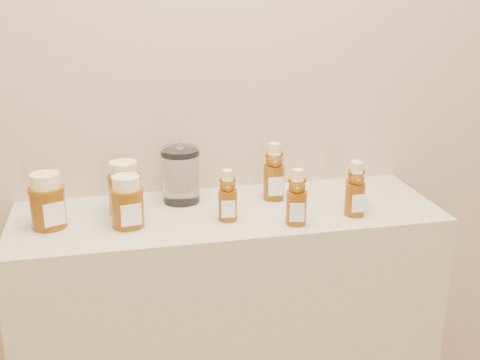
{
  "coord_description": "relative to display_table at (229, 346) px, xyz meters",
  "views": [
    {
      "loc": [
        -0.3,
        -0.0,
        1.54
      ],
      "look_at": [
        0.03,
        1.52,
        1.0
      ],
      "focal_mm": 45.0,
      "sensor_mm": 36.0,
      "label": 1
    }
  ],
  "objects": [
    {
      "name": "honey_jar_left",
      "position": [
        -0.48,
        -0.01,
        0.52
      ],
      "size": [
        0.12,
        0.12,
        0.15
      ],
      "primitive_type": null,
      "rotation": [
        0.0,
        0.0,
        0.42
      ],
      "color": "#633007",
      "rests_on": "display_table"
    },
    {
      "name": "glass_canister",
      "position": [
        -0.12,
        0.1,
        0.54
      ],
      "size": [
        0.13,
        0.13,
        0.17
      ],
      "primitive_type": null,
      "rotation": [
        0.0,
        0.0,
        0.14
      ],
      "color": "white",
      "rests_on": "display_table"
    },
    {
      "name": "bear_bottle_front_right",
      "position": [
        0.34,
        -0.1,
        0.54
      ],
      "size": [
        0.06,
        0.06,
        0.17
      ],
      "primitive_type": null,
      "rotation": [
        0.0,
        0.0,
        0.01
      ],
      "color": "#633007",
      "rests_on": "display_table"
    },
    {
      "name": "honey_jar_back",
      "position": [
        -0.28,
        0.05,
        0.52
      ],
      "size": [
        0.11,
        0.11,
        0.15
      ],
      "primitive_type": null,
      "rotation": [
        0.0,
        0.0,
        0.13
      ],
      "color": "#633007",
      "rests_on": "display_table"
    },
    {
      "name": "bear_bottle_back_left",
      "position": [
        -0.01,
        -0.06,
        0.53
      ],
      "size": [
        0.06,
        0.06,
        0.16
      ],
      "primitive_type": null,
      "rotation": [
        0.0,
        0.0,
        -0.13
      ],
      "color": "#633007",
      "rests_on": "display_table"
    },
    {
      "name": "bear_bottle_back_mid",
      "position": [
        0.15,
        0.07,
        0.55
      ],
      "size": [
        0.07,
        0.07,
        0.19
      ],
      "primitive_type": null,
      "rotation": [
        0.0,
        0.0,
        -0.06
      ],
      "color": "#633007",
      "rests_on": "display_table"
    },
    {
      "name": "bear_bottle_front_left",
      "position": [
        0.16,
        -0.13,
        0.54
      ],
      "size": [
        0.07,
        0.07,
        0.17
      ],
      "primitive_type": null,
      "rotation": [
        0.0,
        0.0,
        -0.24
      ],
      "color": "#633007",
      "rests_on": "display_table"
    },
    {
      "name": "display_table",
      "position": [
        0.0,
        0.0,
        0.0
      ],
      "size": [
        1.2,
        0.4,
        0.9
      ],
      "primitive_type": "cube",
      "color": "tan",
      "rests_on": "ground"
    },
    {
      "name": "honey_jar_front",
      "position": [
        -0.28,
        -0.05,
        0.52
      ],
      "size": [
        0.1,
        0.1,
        0.14
      ],
      "primitive_type": null,
      "rotation": [
        0.0,
        0.0,
        0.17
      ],
      "color": "#633007",
      "rests_on": "display_table"
    },
    {
      "name": "wall_back",
      "position": [
        0.0,
        0.2,
        0.9
      ],
      "size": [
        3.5,
        0.02,
        2.7
      ],
      "primitive_type": "cube",
      "color": "#CBAE89",
      "rests_on": "ground"
    },
    {
      "name": "bear_bottle_back_right",
      "position": [
        0.36,
        -0.04,
        0.53
      ],
      "size": [
        0.06,
        0.06,
        0.15
      ],
      "primitive_type": null,
      "rotation": [
        0.0,
        0.0,
        0.17
      ],
      "color": "#633007",
      "rests_on": "display_table"
    }
  ]
}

